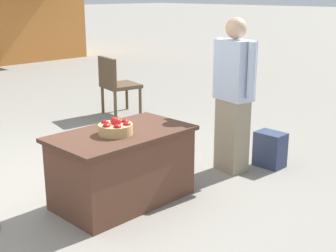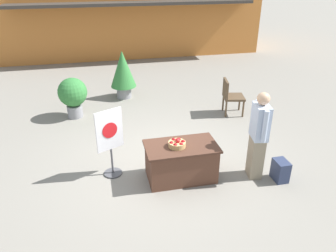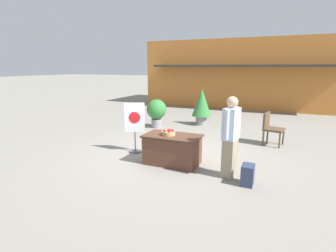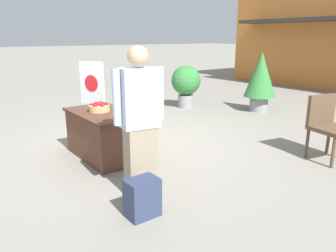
# 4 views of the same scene
# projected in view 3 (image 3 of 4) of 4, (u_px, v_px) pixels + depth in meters

# --- Properties ---
(ground_plane) EXTENTS (120.00, 120.00, 0.00)m
(ground_plane) POSITION_uv_depth(u_px,v_px,m) (174.00, 154.00, 7.20)
(ground_plane) COLOR gray
(storefront_building) EXTENTS (11.65, 5.46, 3.85)m
(storefront_building) POSITION_uv_depth(u_px,v_px,m) (249.00, 74.00, 16.12)
(storefront_building) COLOR #C67533
(storefront_building) RESTS_ON ground_plane
(display_table) EXTENTS (1.37, 0.79, 0.72)m
(display_table) POSITION_uv_depth(u_px,v_px,m) (172.00, 149.00, 6.41)
(display_table) COLOR brown
(display_table) RESTS_ON ground_plane
(apple_basket) EXTENTS (0.32, 0.32, 0.16)m
(apple_basket) POSITION_uv_depth(u_px,v_px,m) (169.00, 133.00, 6.32)
(apple_basket) COLOR tan
(apple_basket) RESTS_ON display_table
(person_visitor) EXTENTS (0.33, 0.60, 1.75)m
(person_visitor) POSITION_uv_depth(u_px,v_px,m) (231.00, 137.00, 5.51)
(person_visitor) COLOR gray
(person_visitor) RESTS_ON ground_plane
(backpack) EXTENTS (0.24, 0.34, 0.42)m
(backpack) POSITION_uv_depth(u_px,v_px,m) (248.00, 175.00, 5.27)
(backpack) COLOR #2D3856
(backpack) RESTS_ON ground_plane
(poster_board) EXTENTS (0.51, 0.36, 1.39)m
(poster_board) POSITION_uv_depth(u_px,v_px,m) (135.00, 126.00, 7.19)
(poster_board) COLOR #4C4C51
(poster_board) RESTS_ON ground_plane
(patio_chair) EXTENTS (0.65, 0.65, 0.98)m
(patio_chair) POSITION_uv_depth(u_px,v_px,m) (271.00, 127.00, 7.94)
(patio_chair) COLOR brown
(patio_chair) RESTS_ON ground_plane
(potted_plant_near_left) EXTENTS (0.78, 0.78, 1.48)m
(potted_plant_near_left) POSITION_uv_depth(u_px,v_px,m) (202.00, 104.00, 10.66)
(potted_plant_near_left) COLOR gray
(potted_plant_near_left) RESTS_ON ground_plane
(potted_plant_far_right) EXTENTS (0.77, 0.77, 1.11)m
(potted_plant_far_right) POSITION_uv_depth(u_px,v_px,m) (157.00, 111.00, 10.21)
(potted_plant_far_right) COLOR gray
(potted_plant_far_right) RESTS_ON ground_plane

